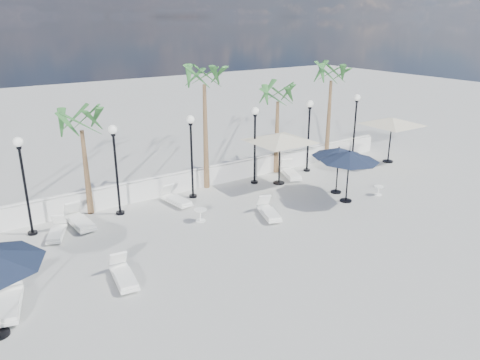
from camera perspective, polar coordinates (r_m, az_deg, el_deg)
ground at (r=16.85m, az=5.00°, el=-8.78°), size 100.00×100.00×0.00m
balustrade at (r=22.48m, az=-7.00°, el=-0.20°), size 26.00×0.30×1.01m
lamppost_1 at (r=18.94m, az=-24.94°, el=0.81°), size 0.36×0.36×3.84m
lamppost_2 at (r=19.70m, az=-14.96°, el=2.65°), size 0.36×0.36×3.84m
lamppost_3 at (r=21.03m, az=-5.96°, el=4.25°), size 0.36×0.36×3.84m
lamppost_4 at (r=22.82m, az=1.83°, el=5.54°), size 0.36×0.36×3.84m
lamppost_5 at (r=24.98m, az=8.40°, el=6.54°), size 0.36×0.36×3.84m
lamppost_6 at (r=27.42m, az=13.89°, el=7.32°), size 0.36×0.36×3.84m
palm_1 at (r=19.86m, az=-18.78°, el=6.18°), size 2.60×2.60×4.70m
palm_2 at (r=21.78m, az=-4.39°, el=11.85°), size 2.60×2.60×6.10m
palm_3 at (r=24.34m, az=4.63°, el=9.85°), size 2.60×2.60×4.90m
palm_4 at (r=26.68m, az=11.06°, el=12.08°), size 2.60×2.60×5.70m
lounger_0 at (r=19.14m, az=-21.44°, el=-5.89°), size 1.11×1.70×0.61m
lounger_1 at (r=19.73m, az=-19.00°, el=-4.67°), size 0.79×2.04×0.75m
lounger_2 at (r=15.21m, az=-26.40°, el=-13.20°), size 1.11×2.08×0.75m
lounger_3 at (r=15.44m, az=-14.01°, el=-11.19°), size 0.81×1.85×0.67m
lounger_4 at (r=21.06m, az=-7.84°, el=-2.30°), size 0.83×1.87×0.68m
lounger_5 at (r=24.47m, az=6.13°, el=0.91°), size 1.29×2.05×0.73m
lounger_6 at (r=19.58m, az=3.53°, el=-3.87°), size 1.11×1.87×0.67m
side_table_1 at (r=19.17m, az=-4.84°, el=-4.15°), size 0.53×0.53×0.51m
side_table_2 at (r=22.82m, az=16.54°, el=-1.14°), size 0.44×0.44×0.43m
parasol_navy_mid at (r=22.13m, az=11.95°, el=3.32°), size 2.52×2.52×2.26m
parasol_navy_right at (r=21.09m, az=13.18°, el=2.78°), size 2.67×2.67×2.40m
parasol_cream_sq_a at (r=22.82m, az=4.93°, el=5.64°), size 5.62×5.62×2.76m
parasol_cream_sq_b at (r=27.68m, az=18.10°, el=7.21°), size 5.56×5.56×2.79m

